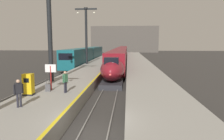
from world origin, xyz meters
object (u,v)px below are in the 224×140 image
at_px(regional_train_adjacent, 87,55).
at_px(rolling_suitcase, 48,88).
at_px(ticket_machine_yellow, 28,85).
at_px(departure_info_board, 51,72).
at_px(highspeed_train_main, 121,54).
at_px(station_column_mid, 49,24).
at_px(passenger_mid_platform, 19,91).
at_px(station_column_far, 86,31).
at_px(passenger_near_edge, 65,80).

height_order(regional_train_adjacent, rolling_suitcase, regional_train_adjacent).
distance_m(ticket_machine_yellow, departure_info_board, 2.20).
height_order(highspeed_train_main, ticket_machine_yellow, highspeed_train_main).
xyz_separation_m(station_column_mid, passenger_mid_platform, (1.18, -8.49, -4.74)).
relative_size(station_column_far, passenger_near_edge, 6.08).
xyz_separation_m(regional_train_adjacent, station_column_mid, (2.20, -30.23, 4.65)).
distance_m(highspeed_train_main, departure_info_board, 41.53).
xyz_separation_m(station_column_mid, passenger_near_edge, (2.86, -4.68, -4.74)).
bearing_deg(rolling_suitcase, passenger_mid_platform, -92.08).
xyz_separation_m(highspeed_train_main, departure_info_board, (-4.49, -41.29, 0.58)).
distance_m(regional_train_adjacent, station_column_far, 13.29).
distance_m(regional_train_adjacent, ticket_machine_yellow, 35.93).
bearing_deg(passenger_near_edge, regional_train_adjacent, 98.25).
relative_size(highspeed_train_main, passenger_near_edge, 44.55).
bearing_deg(highspeed_train_main, passenger_near_edge, -94.13).
height_order(regional_train_adjacent, passenger_near_edge, regional_train_adjacent).
height_order(station_column_mid, station_column_far, station_column_far).
relative_size(passenger_near_edge, rolling_suitcase, 1.72).
xyz_separation_m(highspeed_train_main, passenger_mid_platform, (-4.72, -45.94, 0.07)).
xyz_separation_m(station_column_far, ticket_machine_yellow, (0.35, -23.73, -5.36)).
relative_size(passenger_near_edge, ticket_machine_yellow, 1.06).
distance_m(station_column_mid, passenger_mid_platform, 9.79).
bearing_deg(departure_info_board, passenger_near_edge, -30.13).
relative_size(regional_train_adjacent, station_column_far, 3.56).
height_order(passenger_mid_platform, ticket_machine_yellow, passenger_mid_platform).
distance_m(regional_train_adjacent, passenger_mid_platform, 38.87).
height_order(station_column_mid, departure_info_board, station_column_mid).
height_order(regional_train_adjacent, departure_info_board, regional_train_adjacent).
relative_size(passenger_mid_platform, rolling_suitcase, 1.72).
bearing_deg(ticket_machine_yellow, highspeed_train_main, 82.65).
relative_size(rolling_suitcase, ticket_machine_yellow, 0.61).
xyz_separation_m(ticket_machine_yellow, departure_info_board, (1.06, 1.77, 0.77)).
relative_size(highspeed_train_main, station_column_mid, 7.87).
xyz_separation_m(regional_train_adjacent, departure_info_board, (3.61, -34.07, 0.43)).
relative_size(passenger_mid_platform, ticket_machine_yellow, 1.06).
distance_m(station_column_mid, passenger_near_edge, 7.25).
xyz_separation_m(passenger_near_edge, passenger_mid_platform, (-1.68, -3.81, 0.00)).
height_order(regional_train_adjacent, passenger_mid_platform, regional_train_adjacent).
bearing_deg(departure_info_board, ticket_machine_yellow, -120.86).
distance_m(passenger_near_edge, rolling_suitcase, 1.71).
bearing_deg(station_column_mid, regional_train_adjacent, 94.16).
bearing_deg(highspeed_train_main, regional_train_adjacent, -138.30).
xyz_separation_m(station_column_mid, station_column_far, (0.00, 18.13, 0.37)).
bearing_deg(ticket_machine_yellow, station_column_far, 90.84).
height_order(passenger_near_edge, rolling_suitcase, passenger_near_edge).
xyz_separation_m(regional_train_adjacent, passenger_mid_platform, (3.38, -38.72, -0.09)).
relative_size(ticket_machine_yellow, departure_info_board, 0.75).
height_order(highspeed_train_main, departure_info_board, highspeed_train_main).
relative_size(station_column_mid, station_column_far, 0.93).
distance_m(rolling_suitcase, departure_info_board, 1.31).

